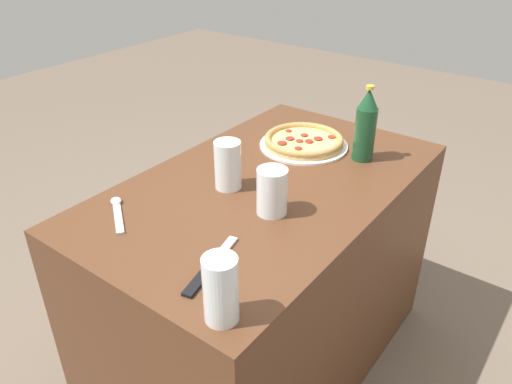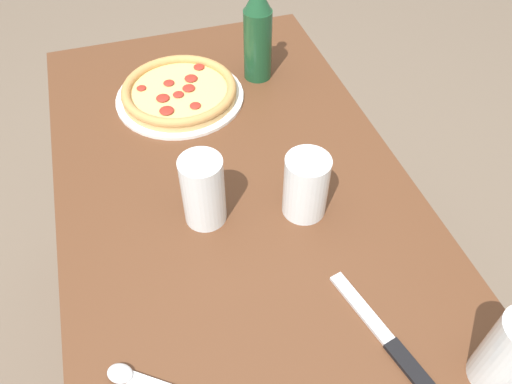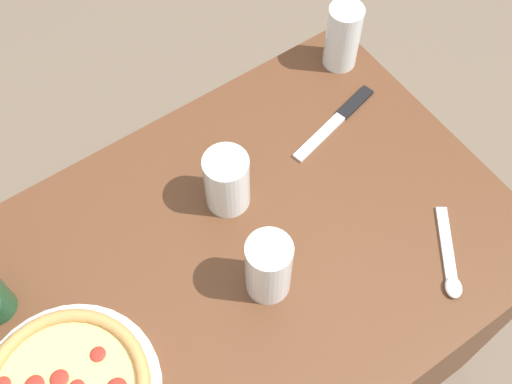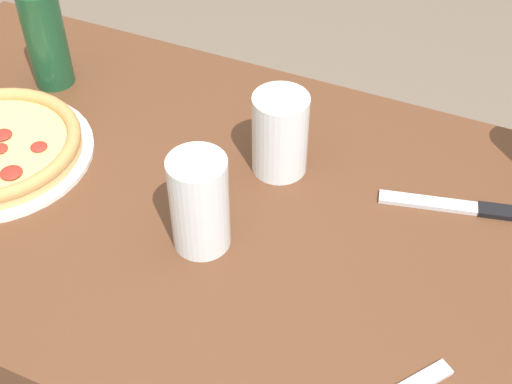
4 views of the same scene
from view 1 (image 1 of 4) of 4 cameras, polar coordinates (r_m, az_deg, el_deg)
The scene contains 9 objects.
ground_plane at distance 1.95m, azimuth 0.97°, elevation -18.32°, with size 8.00×8.00×0.00m, color #6B5B4C.
table at distance 1.69m, azimuth 1.08°, elevation -9.94°, with size 1.15×0.69×0.74m.
pizza_salami at distance 1.70m, azimuth 5.47°, elevation 5.78°, with size 0.30×0.30×0.04m.
glass_lemonade at distance 1.31m, azimuth 1.84°, elevation -0.18°, with size 0.08×0.08×0.13m.
glass_water at distance 0.98m, azimuth -4.04°, elevation -11.36°, with size 0.07×0.07×0.15m.
glass_iced_tea at distance 1.43m, azimuth -3.23°, elevation 2.87°, with size 0.08×0.08×0.14m.
beer_bottle at distance 1.61m, azimuth 12.42°, elevation 7.44°, with size 0.07×0.07×0.24m.
knife at distance 1.14m, azimuth -5.33°, elevation -8.61°, with size 0.23×0.08×0.01m.
spoon at distance 1.39m, azimuth -15.58°, elevation -1.96°, with size 0.12×0.16×0.01m.
Camera 1 is at (1.05, 0.75, 1.46)m, focal length 35.00 mm.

